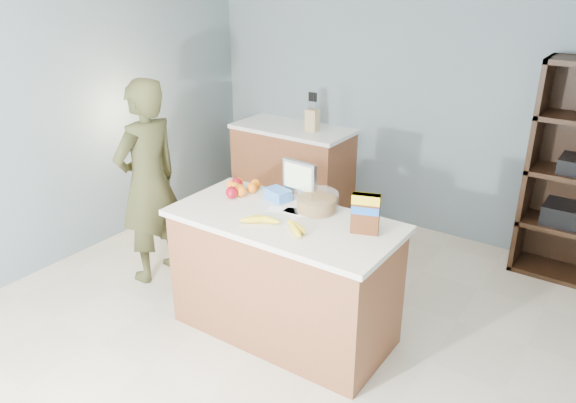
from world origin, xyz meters
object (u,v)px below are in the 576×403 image
Objects in this scene: counter_peninsula at (284,281)px; person at (149,182)px; cereal_box at (366,211)px; tv at (299,178)px.

counter_peninsula is 0.93× the size of person.
counter_peninsula is 1.43m from person.
counter_peninsula is 0.84m from cereal_box.
tv is 1.08× the size of cereal_box.
counter_peninsula is at bearing 89.35° from person.
person is 6.43× the size of cereal_box.
counter_peninsula is 5.99× the size of cereal_box.
tv reaches higher than cereal_box.
person reaches higher than counter_peninsula.
person is 1.32m from tv.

